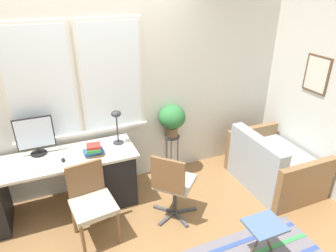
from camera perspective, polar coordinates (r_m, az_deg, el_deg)
name	(u,v)px	position (r m, az deg, el deg)	size (l,w,h in m)	color
ground_plane	(118,212)	(3.85, -9.44, -15.80)	(14.00, 14.00, 0.00)	olive
wall_back_with_window	(96,90)	(3.75, -13.61, 6.77)	(9.00, 0.12, 2.70)	silver
wall_right_with_picture	(306,80)	(4.41, 24.75, 7.94)	(0.08, 9.00, 2.70)	silver
desk	(55,184)	(3.81, -20.72, -10.37)	(1.92, 0.60, 0.73)	beige
monitor	(35,136)	(3.68, -23.98, -1.68)	(0.41, 0.18, 0.46)	black
keyboard	(40,166)	(3.54, -23.26, -6.94)	(0.35, 0.13, 0.02)	silver
mouse	(63,160)	(3.54, -19.35, -6.11)	(0.04, 0.07, 0.04)	black
desk_lamp	(117,119)	(3.62, -9.78, 1.25)	(0.13, 0.13, 0.43)	#2D2D33
book_stack	(94,150)	(3.54, -13.99, -4.51)	(0.23, 0.19, 0.13)	olive
desk_chair_wooden	(92,201)	(3.33, -14.37, -13.62)	(0.48, 0.49, 0.84)	brown
office_chair_swivel	(173,183)	(3.42, 0.91, -10.89)	(0.58, 0.58, 0.89)	#47474C
couch_loveseat	(272,166)	(4.33, 19.28, -7.20)	(0.84, 1.15, 0.77)	#9EA8B2
plant_stand	(172,141)	(4.21, 0.75, -2.96)	(0.22, 0.22, 0.59)	#333338
potted_plant	(172,118)	(4.05, 0.78, 1.52)	(0.37, 0.37, 0.46)	brown
folding_stool	(264,228)	(3.20, 17.89, -17.94)	(0.36, 0.31, 0.43)	slate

